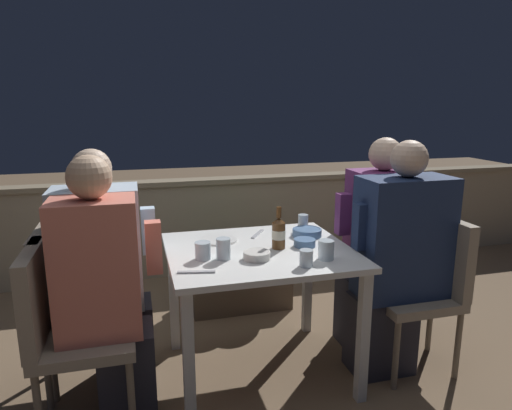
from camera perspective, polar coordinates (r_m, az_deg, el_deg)
ground_plane at (r=2.70m, az=0.37°, el=-20.04°), size 16.00×16.00×0.00m
parapet_wall at (r=3.98m, az=-5.84°, el=-2.45°), size 9.00×0.18×0.82m
dining_table at (r=2.41m, az=0.39°, el=-7.62°), size 0.95×0.84×0.71m
planter_hedge at (r=3.31m, az=-2.12°, el=-7.33°), size 0.70×0.47×0.57m
chair_left_near at (r=2.25m, az=-23.14°, el=-13.25°), size 0.44×0.43×0.85m
person_coral_top at (r=2.18m, az=-18.25°, el=-10.29°), size 0.47×0.26×1.25m
chair_left_far at (r=2.52m, az=-22.54°, el=-10.39°), size 0.44×0.43×0.85m
person_blue_shirt at (r=2.46m, az=-18.19°, el=-7.83°), size 0.49×0.26×1.24m
chair_right_near at (r=2.71m, az=20.54°, el=-8.55°), size 0.44×0.43×0.85m
person_navy_jumper at (r=2.57m, az=17.17°, el=-6.64°), size 0.52×0.26×1.27m
chair_right_far at (r=2.95m, az=17.86°, el=-6.60°), size 0.44×0.43×0.85m
person_purple_stripe at (r=2.81m, az=14.68°, el=-4.64°), size 0.47×0.26×1.26m
beer_bottle at (r=2.37m, az=2.85°, el=-3.47°), size 0.07×0.07×0.22m
plate_0 at (r=2.53m, az=-4.71°, el=-4.34°), size 0.21×0.21×0.01m
bowl_0 at (r=2.61m, az=6.39°, el=-3.35°), size 0.17×0.17×0.04m
bowl_1 at (r=2.23m, az=0.10°, el=-6.23°), size 0.13×0.13×0.04m
bowl_2 at (r=2.43m, az=6.10°, el=-4.63°), size 0.11×0.11×0.04m
glass_cup_0 at (r=2.24m, az=8.76°, el=-5.56°), size 0.08×0.08×0.10m
glass_cup_1 at (r=2.73m, az=5.91°, el=-2.16°), size 0.06×0.06×0.09m
glass_cup_2 at (r=2.14m, az=6.29°, el=-6.62°), size 0.06×0.06×0.08m
glass_cup_3 at (r=2.24m, az=-6.67°, el=-5.69°), size 0.08×0.08×0.09m
glass_cup_4 at (r=2.22m, az=-4.10°, el=-5.48°), size 0.07×0.07×0.10m
fork_0 at (r=2.08m, az=-7.46°, el=-8.29°), size 0.17×0.05×0.01m
fork_1 at (r=2.63m, az=0.19°, el=-3.64°), size 0.11×0.15×0.01m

